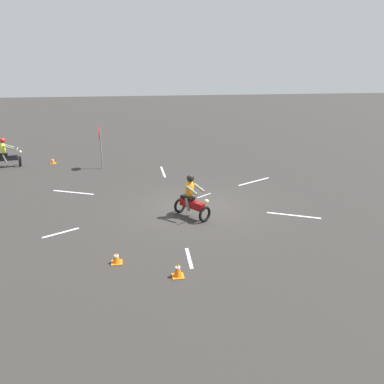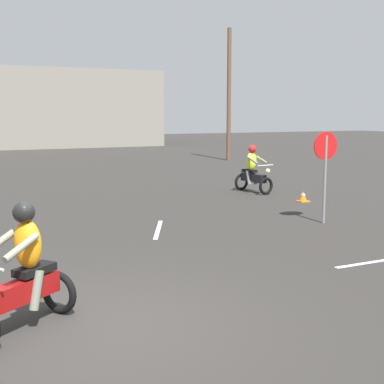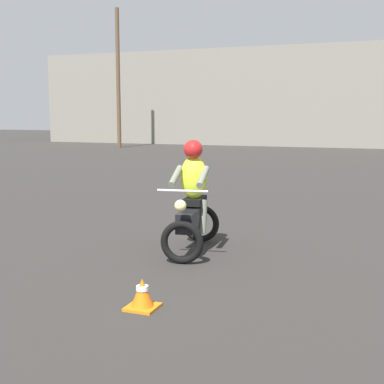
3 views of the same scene
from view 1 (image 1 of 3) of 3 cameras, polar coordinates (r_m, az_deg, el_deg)
name	(u,v)px [view 1 (image 1 of 3)]	position (r m, az deg, el deg)	size (l,w,h in m)	color
ground_plane	(196,208)	(15.11, 0.64, -2.40)	(120.00, 120.00, 0.00)	#2D2B28
motorcycle_rider_foreground	(191,199)	(13.96, -0.10, -1.03)	(1.49, 1.31, 1.66)	black
motorcycle_rider_background	(6,154)	(23.47, -26.53, 5.14)	(0.85, 1.55, 1.66)	black
stop_sign	(100,139)	(21.15, -13.84, 7.80)	(0.70, 0.08, 2.30)	slate
traffic_cone_near_left	(116,258)	(11.18, -11.44, -9.84)	(0.32, 0.32, 0.34)	orange
traffic_cone_near_right	(53,161)	(23.36, -20.45, 4.44)	(0.32, 0.32, 0.33)	orange
traffic_cone_mid_center	(178,270)	(10.31, -2.17, -11.82)	(0.32, 0.32, 0.42)	orange
lane_stripe_e	(163,172)	(20.28, -4.44, 3.09)	(0.10, 2.15, 0.01)	silver
lane_stripe_ne	(73,192)	(17.75, -17.65, -0.04)	(0.10, 2.05, 0.01)	silver
lane_stripe_nw	(61,233)	(13.65, -19.35, -5.88)	(0.10, 1.27, 0.01)	silver
lane_stripe_w	(189,258)	(11.31, -0.45, -10.01)	(0.10, 1.26, 0.01)	silver
lane_stripe_sw	(294,215)	(14.86, 15.22, -3.45)	(0.10, 2.01, 0.01)	silver
lane_stripe_se	(254,181)	(18.77, 9.46, 1.60)	(0.10, 2.14, 0.01)	silver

